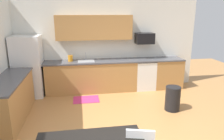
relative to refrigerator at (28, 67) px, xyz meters
The scene contains 16 objects.
ground_plane 3.23m from the refrigerator, 45.52° to the right, with size 12.00×12.00×0.00m, color #B77F47.
wall_back 2.28m from the refrigerator, 11.16° to the left, with size 5.80×0.10×2.70m, color silver.
cabinet_run_back 1.81m from the refrigerator, ahead, with size 2.67×0.60×0.90m, color #AD7A42.
cabinet_run_back_right 4.16m from the refrigerator, ahead, with size 0.88×0.60×0.90m, color #AD7A42.
cabinet_run_left 1.48m from the refrigerator, 94.83° to the right, with size 0.60×2.00×0.90m, color #AD7A42.
countertop_back 2.18m from the refrigerator, ahead, with size 4.80×0.64×0.04m, color #4C4C51.
countertop_left 1.43m from the refrigerator, 94.83° to the right, with size 0.64×2.00×0.04m, color #4C4C51.
upper_cabinets_back 2.16m from the refrigerator, ahead, with size 2.20×0.34×0.70m, color #AD7A42.
refrigerator is the anchor object (origin of this frame).
oven_range 3.42m from the refrigerator, ahead, with size 0.60×0.60×0.91m.
microwave 3.47m from the refrigerator, ahead, with size 0.54×0.36×0.32m, color black.
sink_basin 1.61m from the refrigerator, ahead, with size 0.48×0.40×0.14m, color #A5A8AD.
sink_faucet 1.64m from the refrigerator, ahead, with size 0.02×0.02×0.24m, color #B2B5BA.
trash_bin 3.97m from the refrigerator, 22.71° to the right, with size 0.36×0.36×0.60m, color black.
floor_mat 1.87m from the refrigerator, 20.08° to the right, with size 0.70×0.50×0.01m, color #CC3372.
kettle 1.18m from the refrigerator, ahead, with size 0.14×0.14×0.20m, color orange.
Camera 1 is at (-0.74, -3.79, 2.34)m, focal length 33.95 mm.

